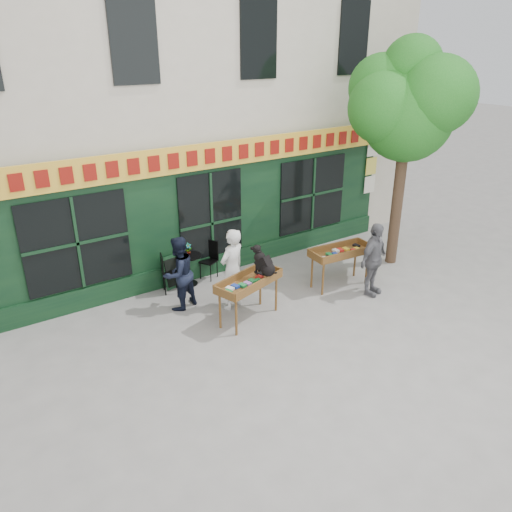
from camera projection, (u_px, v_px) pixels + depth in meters
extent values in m
plane|color=slate|center=(266.00, 311.00, 10.90)|extent=(80.00, 80.00, 0.00)
cube|color=beige|center=(139.00, 58.00, 13.47)|extent=(14.00, 7.00, 10.00)
cube|color=black|center=(209.00, 212.00, 12.10)|extent=(11.00, 0.16, 3.20)
cube|color=yellow|center=(209.00, 156.00, 11.46)|extent=(11.00, 0.06, 0.60)
cube|color=maroon|center=(210.00, 156.00, 11.43)|extent=(9.60, 0.03, 0.34)
cube|color=black|center=(213.00, 264.00, 12.56)|extent=(11.00, 0.10, 0.50)
cube|color=black|center=(211.00, 223.00, 12.12)|extent=(1.70, 0.05, 2.50)
cube|color=black|center=(77.00, 243.00, 10.39)|extent=(2.20, 0.05, 2.00)
cube|color=black|center=(312.00, 194.00, 13.70)|extent=(2.20, 0.05, 2.00)
cube|color=silver|center=(369.00, 184.00, 14.84)|extent=(0.42, 0.02, 0.50)
cube|color=#E5D14C|center=(371.00, 166.00, 14.63)|extent=(0.42, 0.02, 0.50)
cube|color=silver|center=(373.00, 147.00, 14.41)|extent=(0.42, 0.02, 0.50)
cylinder|color=#382619|center=(398.00, 197.00, 12.64)|extent=(0.28, 0.28, 3.60)
sphere|color=#145915|center=(407.00, 115.00, 11.85)|extent=(2.20, 2.20, 2.20)
sphere|color=#145915|center=(418.00, 99.00, 12.32)|extent=(1.80, 1.80, 1.80)
sphere|color=#145915|center=(384.00, 108.00, 11.61)|extent=(1.70, 1.70, 1.70)
sphere|color=#145915|center=(437.00, 95.00, 11.30)|extent=(1.80, 1.80, 1.80)
sphere|color=#145915|center=(382.00, 88.00, 11.91)|extent=(1.60, 1.60, 1.60)
sphere|color=#145915|center=(413.00, 66.00, 11.54)|extent=(1.40, 1.40, 1.40)
cylinder|color=brown|center=(236.00, 318.00, 9.84)|extent=(0.05, 0.05, 0.80)
cylinder|color=brown|center=(276.00, 294.00, 10.76)|extent=(0.05, 0.05, 0.80)
cylinder|color=brown|center=(220.00, 311.00, 10.10)|extent=(0.05, 0.05, 0.80)
cylinder|color=brown|center=(260.00, 288.00, 11.02)|extent=(0.05, 0.05, 0.80)
cube|color=brown|center=(249.00, 284.00, 10.27)|extent=(1.60, 0.98, 0.05)
cube|color=brown|center=(260.00, 285.00, 10.06)|extent=(1.45, 0.46, 0.18)
cube|color=brown|center=(238.00, 277.00, 10.40)|extent=(1.45, 0.46, 0.18)
cube|color=brown|center=(249.00, 281.00, 10.24)|extent=(1.36, 0.75, 0.06)
imported|color=silver|center=(232.00, 269.00, 10.72)|extent=(0.76, 0.60, 1.82)
cylinder|color=brown|center=(323.00, 279.00, 11.44)|extent=(0.05, 0.05, 0.80)
cylinder|color=brown|center=(367.00, 268.00, 12.02)|extent=(0.05, 0.05, 0.80)
cylinder|color=brown|center=(312.00, 272.00, 11.79)|extent=(0.05, 0.05, 0.80)
cylinder|color=brown|center=(355.00, 261.00, 12.37)|extent=(0.05, 0.05, 0.80)
cube|color=brown|center=(341.00, 254.00, 11.74)|extent=(1.55, 0.71, 0.05)
cube|color=brown|center=(349.00, 255.00, 11.47)|extent=(1.50, 0.17, 0.18)
cube|color=brown|center=(333.00, 246.00, 11.94)|extent=(1.50, 0.17, 0.18)
cube|color=brown|center=(341.00, 251.00, 11.71)|extent=(1.33, 0.51, 0.06)
imported|color=#5B5C61|center=(374.00, 260.00, 11.31)|extent=(1.09, 0.67, 1.73)
cylinder|color=black|center=(190.00, 283.00, 12.09)|extent=(0.36, 0.36, 0.03)
cylinder|color=black|center=(190.00, 270.00, 11.94)|extent=(0.04, 0.04, 0.72)
cylinder|color=black|center=(189.00, 256.00, 11.80)|extent=(0.60, 0.60, 0.03)
cube|color=black|center=(170.00, 274.00, 11.56)|extent=(0.45, 0.45, 0.03)
cube|color=black|center=(162.00, 265.00, 11.41)|extent=(0.14, 0.35, 0.50)
cylinder|color=black|center=(178.00, 285.00, 11.56)|extent=(0.02, 0.02, 0.44)
cylinder|color=black|center=(176.00, 280.00, 11.82)|extent=(0.02, 0.02, 0.44)
cylinder|color=black|center=(165.00, 287.00, 11.48)|extent=(0.02, 0.02, 0.44)
cylinder|color=black|center=(164.00, 281.00, 11.74)|extent=(0.02, 0.02, 0.44)
cube|color=black|center=(209.00, 261.00, 12.24)|extent=(0.49, 0.49, 0.03)
cube|color=black|center=(212.00, 250.00, 12.28)|extent=(0.19, 0.33, 0.50)
cylinder|color=black|center=(200.00, 271.00, 12.27)|extent=(0.02, 0.02, 0.44)
cylinder|color=black|center=(211.00, 273.00, 12.14)|extent=(0.02, 0.02, 0.44)
cylinder|color=black|center=(207.00, 266.00, 12.52)|extent=(0.02, 0.02, 0.44)
cylinder|color=black|center=(217.00, 269.00, 12.39)|extent=(0.02, 0.02, 0.44)
imported|color=gray|center=(188.00, 249.00, 11.73)|extent=(0.17, 0.12, 0.31)
imported|color=black|center=(179.00, 273.00, 10.72)|extent=(0.96, 0.84, 1.65)
cube|color=black|center=(174.00, 271.00, 11.83)|extent=(0.58, 0.28, 0.79)
cube|color=black|center=(174.00, 272.00, 11.81)|extent=(0.48, 0.24, 0.65)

